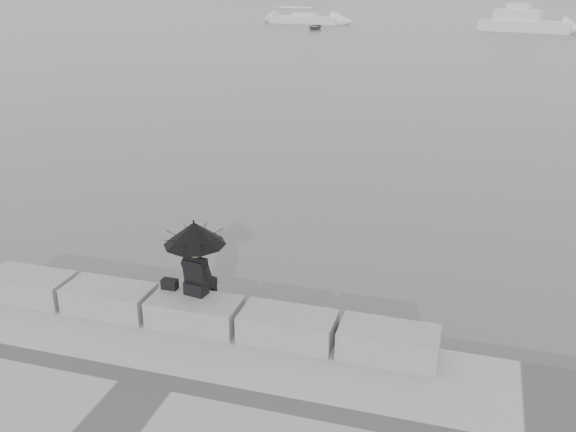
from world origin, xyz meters
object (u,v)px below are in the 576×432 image
(seated_person, at_px, (195,242))
(sailboat_left, at_px, (305,19))
(dinghy, at_px, (315,27))
(motor_cruiser, at_px, (526,23))

(seated_person, bearing_deg, sailboat_left, 112.65)
(sailboat_left, height_order, dinghy, sailboat_left)
(sailboat_left, bearing_deg, seated_person, -69.86)
(motor_cruiser, relative_size, dinghy, 3.23)
(seated_person, distance_m, motor_cruiser, 64.61)
(seated_person, distance_m, sailboat_left, 69.44)
(seated_person, relative_size, motor_cruiser, 0.15)
(dinghy, bearing_deg, motor_cruiser, 7.27)
(seated_person, height_order, dinghy, seated_person)
(sailboat_left, bearing_deg, dinghy, -60.25)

